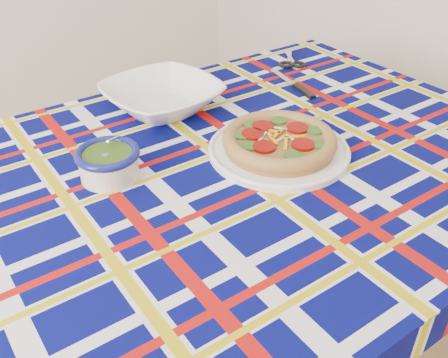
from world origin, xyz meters
TOP-DOWN VIEW (x-y plane):
  - dining_table at (0.52, 0.00)m, footprint 1.80×1.14m
  - tablecloth at (0.52, 0.00)m, footprint 1.83×1.18m
  - main_focaccia_plate at (0.74, -0.03)m, footprint 0.36×0.36m
  - pesto_bowl at (0.35, 0.12)m, footprint 0.17×0.17m
  - serving_bowl at (0.63, 0.36)m, footprint 0.35×0.35m
  - table_knife at (1.07, 0.31)m, footprint 0.08×0.27m
  - kitchen_scissors at (1.21, 0.45)m, footprint 0.20×0.23m

SIDE VIEW (x-z plane):
  - dining_table at x=0.52m, z-range 0.34..1.17m
  - tablecloth at x=0.52m, z-range 0.72..0.84m
  - table_knife at x=1.07m, z-range 0.84..0.85m
  - kitchen_scissors at x=1.21m, z-range 0.84..0.86m
  - main_focaccia_plate at x=0.74m, z-range 0.84..0.91m
  - serving_bowl at x=0.63m, z-range 0.84..0.92m
  - pesto_bowl at x=0.35m, z-range 0.84..0.93m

